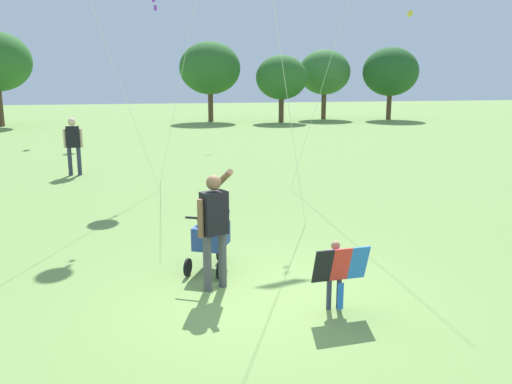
# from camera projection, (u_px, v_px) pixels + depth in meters

# --- Properties ---
(ground_plane) EXTENTS (120.00, 120.00, 0.00)m
(ground_plane) POSITION_uv_depth(u_px,v_px,m) (258.00, 296.00, 7.41)
(ground_plane) COLOR #75994C
(treeline_distant) EXTENTS (37.92, 5.62, 5.92)m
(treeline_distant) POSITION_uv_depth(u_px,v_px,m) (177.00, 70.00, 35.91)
(treeline_distant) COLOR brown
(treeline_distant) RESTS_ON ground
(child_with_butterfly_kite) EXTENTS (0.75, 0.35, 0.93)m
(child_with_butterfly_kite) POSITION_uv_depth(u_px,v_px,m) (336.00, 268.00, 6.84)
(child_with_butterfly_kite) COLOR #33384C
(child_with_butterfly_kite) RESTS_ON ground
(person_adult_flyer) EXTENTS (0.54, 0.64, 1.75)m
(person_adult_flyer) POSITION_uv_depth(u_px,v_px,m) (214.00, 221.00, 7.46)
(person_adult_flyer) COLOR #4C4C51
(person_adult_flyer) RESTS_ON ground
(stroller) EXTENTS (0.83, 1.10, 1.03)m
(stroller) POSITION_uv_depth(u_px,v_px,m) (212.00, 232.00, 8.35)
(stroller) COLOR black
(stroller) RESTS_ON ground
(person_sitting_far) EXTENTS (0.58, 0.25, 1.80)m
(person_sitting_far) POSITION_uv_depth(u_px,v_px,m) (73.00, 142.00, 16.47)
(person_sitting_far) COLOR #33384C
(person_sitting_far) RESTS_ON ground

